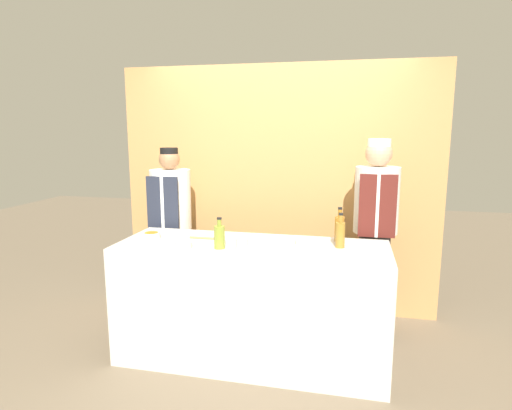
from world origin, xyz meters
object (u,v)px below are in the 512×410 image
sauce_bowl_brown (183,244)px  sauce_bowl_orange (151,235)px  wooden_spoon (210,238)px  bottle_amber (339,228)px  cutting_board (249,240)px  bottle_vinegar (340,234)px  bottle_oil (219,236)px  sauce_bowl_red (303,241)px  chef_left (172,227)px  chef_right (375,231)px  cup_steel (242,245)px

sauce_bowl_brown → sauce_bowl_orange: bearing=150.0°
wooden_spoon → sauce_bowl_orange: bearing=-171.3°
bottle_amber → cutting_board: bearing=-167.2°
sauce_bowl_orange → bottle_vinegar: size_ratio=0.52×
cutting_board → bottle_oil: 0.30m
sauce_bowl_orange → bottle_amber: 1.49m
sauce_bowl_red → chef_left: (-1.32, 0.55, -0.09)m
chef_left → cutting_board: bearing=-31.7°
bottle_amber → chef_left: (-1.58, 0.39, -0.16)m
sauce_bowl_brown → bottle_amber: (1.12, 0.44, 0.08)m
sauce_bowl_brown → bottle_amber: bearing=21.4°
sauce_bowl_orange → wooden_spoon: 0.47m
bottle_vinegar → chef_right: (0.28, 0.57, -0.10)m
sauce_bowl_red → chef_left: 1.43m
bottle_oil → cup_steel: 0.19m
sauce_bowl_red → bottle_vinegar: bearing=-4.0°
wooden_spoon → cutting_board: bearing=1.1°
sauce_bowl_orange → chef_left: (-0.11, 0.63, -0.08)m
bottle_amber → chef_left: size_ratio=0.17×
bottle_oil → chef_left: (-0.73, 0.79, -0.15)m
sauce_bowl_red → cutting_board: size_ratio=0.35×
cutting_board → bottle_amber: bottle_amber is taller
sauce_bowl_brown → bottle_oil: 0.28m
chef_left → sauce_bowl_brown: bearing=-61.0°
cup_steel → wooden_spoon: bearing=141.6°
sauce_bowl_orange → chef_right: bearing=19.6°
cutting_board → sauce_bowl_red: bearing=0.3°
bottle_vinegar → chef_right: 0.64m
bottle_amber → bottle_vinegar: bearing=-86.3°
bottle_oil → chef_right: chef_right is taller
bottle_vinegar → sauce_bowl_orange: bearing=-177.7°
cup_steel → wooden_spoon: size_ratio=0.36×
sauce_bowl_brown → chef_left: (-0.46, 0.83, -0.08)m
bottle_oil → wooden_spoon: 0.29m
bottle_amber → cup_steel: size_ratio=2.93×
sauce_bowl_brown → chef_right: 1.64m
bottle_vinegar → cup_steel: (-0.68, -0.25, -0.06)m
sauce_bowl_orange → bottle_oil: (0.62, -0.16, 0.06)m
sauce_bowl_brown → bottle_vinegar: bearing=13.3°
sauce_bowl_brown → bottle_vinegar: size_ratio=0.48×
cutting_board → bottle_oil: size_ratio=1.50×
sauce_bowl_orange → sauce_bowl_red: bearing=3.8°
bottle_vinegar → wooden_spoon: size_ratio=1.01×
cutting_board → bottle_oil: (-0.16, -0.24, 0.08)m
bottle_amber → chef_left: chef_left is taller
chef_right → bottle_oil: bearing=-145.4°
bottle_vinegar → chef_left: (-1.59, 0.57, -0.16)m
sauce_bowl_brown → chef_left: chef_left is taller
chef_left → chef_right: size_ratio=0.95×
chef_left → chef_right: chef_right is taller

